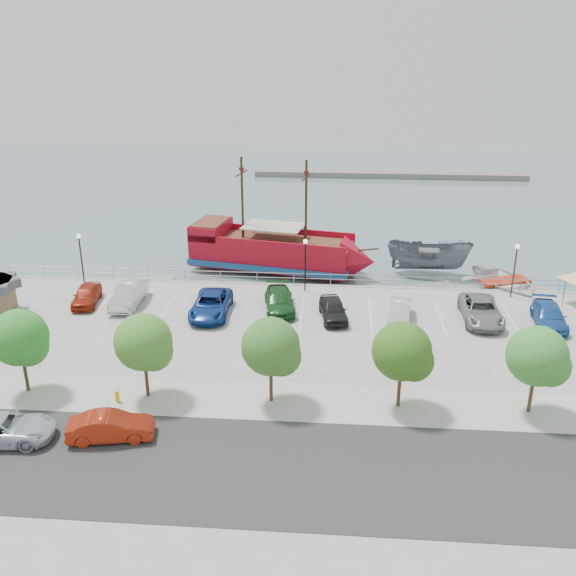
{
  "coord_description": "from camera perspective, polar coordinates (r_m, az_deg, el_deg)",
  "views": [
    {
      "loc": [
        2.34,
        -40.65,
        19.15
      ],
      "look_at": [
        -1.0,
        2.0,
        2.0
      ],
      "focal_mm": 40.0,
      "sensor_mm": 36.0,
      "label": 1
    }
  ],
  "objects": [
    {
      "name": "speedboat",
      "position": [
        55.7,
        18.67,
        0.26
      ],
      "size": [
        7.33,
        8.56,
        1.5
      ],
      "primitive_type": "imported",
      "rotation": [
        0.0,
        0.0,
        0.35
      ],
      "color": "silver",
      "rests_on": "ground"
    },
    {
      "name": "street_van",
      "position": [
        35.74,
        -23.94,
        -11.36
      ],
      "size": [
        5.22,
        2.79,
        1.4
      ],
      "primitive_type": "imported",
      "rotation": [
        0.0,
        0.0,
        1.67
      ],
      "color": "silver",
      "rests_on": "street"
    },
    {
      "name": "far_shore",
      "position": [
        97.97,
        9.01,
        9.95
      ],
      "size": [
        40.0,
        3.0,
        0.8
      ],
      "primitive_type": "cube",
      "color": "slate",
      "rests_on": "ground"
    },
    {
      "name": "street",
      "position": [
        31.3,
        -0.78,
        -15.86
      ],
      "size": [
        100.0,
        8.0,
        0.04
      ],
      "primitive_type": "cube",
      "color": "#2E2E2E",
      "rests_on": "land_slab"
    },
    {
      "name": "parked_car_f",
      "position": [
        46.2,
        9.9,
        -2.05
      ],
      "size": [
        2.01,
        4.36,
        1.38
      ],
      "primitive_type": "imported",
      "rotation": [
        0.0,
        0.0,
        -0.13
      ],
      "color": "silver",
      "rests_on": "land_slab"
    },
    {
      "name": "tree_d",
      "position": [
        34.59,
        -1.33,
        -5.44
      ],
      "size": [
        3.3,
        3.2,
        5.0
      ],
      "color": "#473321",
      "rests_on": "sidewalk"
    },
    {
      "name": "lamp_post_mid",
      "position": [
        49.92,
        1.55,
        2.88
      ],
      "size": [
        0.36,
        0.36,
        4.28
      ],
      "color": "black",
      "rests_on": "land_slab"
    },
    {
      "name": "land_slab",
      "position": [
        27.96,
        -1.78,
        -23.11
      ],
      "size": [
        100.0,
        58.0,
        1.2
      ],
      "primitive_type": "cube",
      "color": "gray",
      "rests_on": "ground"
    },
    {
      "name": "tree_f",
      "position": [
        36.1,
        21.5,
        -5.86
      ],
      "size": [
        3.3,
        3.2,
        5.0
      ],
      "color": "#473321",
      "rests_on": "sidewalk"
    },
    {
      "name": "street_sedan",
      "position": [
        34.1,
        -15.49,
        -11.8
      ],
      "size": [
        4.49,
        2.27,
        1.41
      ],
      "primitive_type": "imported",
      "rotation": [
        0.0,
        0.0,
        1.76
      ],
      "color": "#AA2510",
      "rests_on": "street"
    },
    {
      "name": "seawall_railing",
      "position": [
        51.96,
        1.6,
        0.83
      ],
      "size": [
        50.0,
        0.06,
        1.0
      ],
      "color": "gray",
      "rests_on": "land_slab"
    },
    {
      "name": "lamp_post_right",
      "position": [
        51.7,
        19.57,
        2.27
      ],
      "size": [
        0.36,
        0.36,
        4.28
      ],
      "color": "black",
      "rests_on": "land_slab"
    },
    {
      "name": "parked_car_c",
      "position": [
        46.72,
        -6.87,
        -1.48
      ],
      "size": [
        2.62,
        5.6,
        1.55
      ],
      "primitive_type": "imported",
      "rotation": [
        0.0,
        0.0,
        0.01
      ],
      "color": "navy",
      "rests_on": "land_slab"
    },
    {
      "name": "lamp_post_left",
      "position": [
        53.85,
        -17.98,
        3.23
      ],
      "size": [
        0.36,
        0.36,
        4.28
      ],
      "color": "black",
      "rests_on": "land_slab"
    },
    {
      "name": "fire_hydrant",
      "position": [
        37.19,
        -14.95,
        -9.26
      ],
      "size": [
        0.25,
        0.25,
        0.73
      ],
      "rotation": [
        0.0,
        0.0,
        0.16
      ],
      "color": "#E4C605",
      "rests_on": "sidewalk"
    },
    {
      "name": "dock_mid",
      "position": [
        54.12,
        11.35,
        -0.24
      ],
      "size": [
        7.09,
        4.17,
        0.39
      ],
      "primitive_type": "cube",
      "rotation": [
        0.0,
        0.0,
        0.35
      ],
      "color": "slate",
      "rests_on": "ground"
    },
    {
      "name": "parked_car_b",
      "position": [
        49.49,
        -13.99,
        -0.57
      ],
      "size": [
        1.83,
        5.05,
        1.66
      ],
      "primitive_type": "imported",
      "rotation": [
        0.0,
        0.0,
        0.02
      ],
      "color": "#BBBCBE",
      "rests_on": "land_slab"
    },
    {
      "name": "sidewalk",
      "position": [
        36.21,
        0.1,
        -10.05
      ],
      "size": [
        100.0,
        4.0,
        0.05
      ],
      "primitive_type": "cube",
      "color": "#A39D92",
      "rests_on": "land_slab"
    },
    {
      "name": "parked_car_h",
      "position": [
        48.29,
        22.2,
        -2.32
      ],
      "size": [
        2.51,
        5.12,
        1.43
      ],
      "primitive_type": "imported",
      "rotation": [
        0.0,
        0.0,
        -0.1
      ],
      "color": "#215399",
      "rests_on": "land_slab"
    },
    {
      "name": "tree_c",
      "position": [
        35.92,
        -12.55,
        -4.91
      ],
      "size": [
        3.3,
        3.2,
        5.0
      ],
      "color": "#473321",
      "rests_on": "sidewalk"
    },
    {
      "name": "dock_east",
      "position": [
        55.48,
        18.75,
        -0.43
      ],
      "size": [
        7.95,
        2.92,
        0.44
      ],
      "primitive_type": "cube",
      "rotation": [
        0.0,
        0.0,
        0.09
      ],
      "color": "gray",
      "rests_on": "ground"
    },
    {
      "name": "parked_car_a",
      "position": [
        50.58,
        -17.47,
        -0.59
      ],
      "size": [
        2.26,
        4.42,
        1.44
      ],
      "primitive_type": "imported",
      "rotation": [
        0.0,
        0.0,
        0.14
      ],
      "color": "maroon",
      "rests_on": "land_slab"
    },
    {
      "name": "parked_car_d",
      "position": [
        47.14,
        -0.77,
        -1.15
      ],
      "size": [
        2.85,
        5.34,
        1.47
      ],
      "primitive_type": "imported",
      "rotation": [
        0.0,
        0.0,
        0.16
      ],
      "color": "#1B4F1F",
      "rests_on": "land_slab"
    },
    {
      "name": "tree_e",
      "position": [
        34.65,
        10.33,
        -5.76
      ],
      "size": [
        3.3,
        3.2,
        5.0
      ],
      "color": "#473321",
      "rests_on": "sidewalk"
    },
    {
      "name": "ground",
      "position": [
        45.43,
        1.06,
        -4.49
      ],
      "size": [
        160.0,
        160.0,
        0.0
      ],
      "primitive_type": "plane",
      "color": "slate"
    },
    {
      "name": "pirate_ship",
      "position": [
        57.22,
        -0.29,
        3.11
      ],
      "size": [
        17.11,
        7.69,
        10.61
      ],
      "rotation": [
        0.0,
        0.0,
        -0.2
      ],
      "color": "#A4091C",
      "rests_on": "ground"
    },
    {
      "name": "parked_car_e",
      "position": [
        45.85,
        4.04,
        -1.89
      ],
      "size": [
        2.4,
        4.54,
        1.47
      ],
      "primitive_type": "imported",
      "rotation": [
        0.0,
        0.0,
        0.16
      ],
      "color": "black",
      "rests_on": "land_slab"
    },
    {
      "name": "dock_west",
      "position": [
        56.35,
        -13.47,
        0.47
      ],
      "size": [
        6.86,
        3.19,
        0.38
      ],
      "primitive_type": "cube",
      "rotation": [
        0.0,
        0.0,
        0.2
      ],
      "color": "gray",
      "rests_on": "ground"
    },
    {
      "name": "parked_car_g",
      "position": [
        47.44,
        16.79,
        -1.93
      ],
      "size": [
        2.67,
        5.63,
        1.55
      ],
      "primitive_type": "imported",
      "rotation": [
        0.0,
        0.0,
        -0.02
      ],
      "color": "gray",
      "rests_on": "land_slab"
    },
    {
      "name": "tree_b",
      "position": [
        38.5,
        -22.6,
        -4.28
      ],
      "size": [
        3.3,
        3.2,
        5.0
      ],
      "color": "#473321",
      "rests_on": "sidewalk"
    },
    {
      "name": "patrol_boat",
      "position": [
        58.15,
        12.41,
        2.54
      ],
      "size": [
        7.72,
        3.78,
        2.87
      ],
      "primitive_type": "imported",
      "rotation": [
        0.0,
        0.0,
        1.43
      ],
      "color": "slate",
      "rests_on": "ground"
    }
  ]
}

